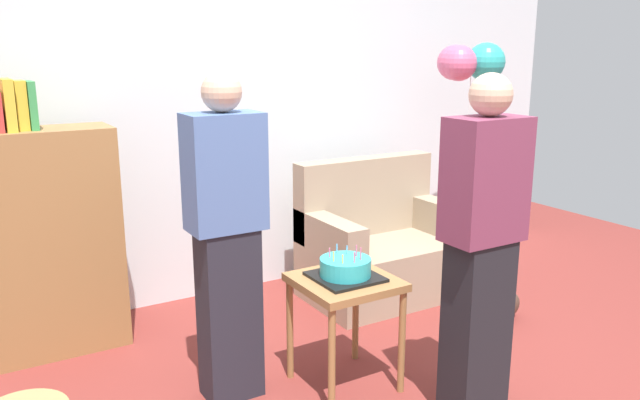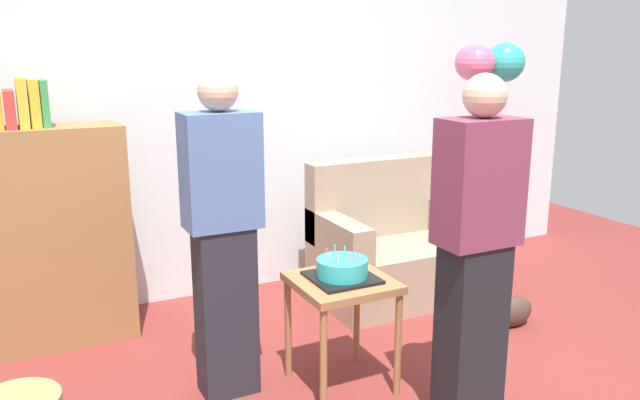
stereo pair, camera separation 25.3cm
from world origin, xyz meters
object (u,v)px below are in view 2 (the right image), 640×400
(birthday_cake, at_px, (342,270))
(person_holding_cake, at_px, (475,254))
(person_blowing_candles, at_px, (223,236))
(bookshelf, at_px, (56,231))
(balloon_bunch, at_px, (487,63))
(couch, at_px, (393,249))
(handbag, at_px, (513,311))
(side_table, at_px, (342,296))

(birthday_cake, height_order, person_holding_cake, person_holding_cake)
(birthday_cake, relative_size, person_blowing_candles, 0.20)
(bookshelf, height_order, balloon_bunch, balloon_bunch)
(couch, xyz_separation_m, handbag, (0.40, -0.79, -0.24))
(couch, distance_m, handbag, 0.92)
(balloon_bunch, bearing_deg, bookshelf, 174.92)
(person_holding_cake, xyz_separation_m, handbag, (0.94, 0.70, -0.73))
(side_table, bearing_deg, bookshelf, 135.59)
(couch, relative_size, side_table, 1.86)
(handbag, bearing_deg, bookshelf, 157.43)
(balloon_bunch, bearing_deg, couch, -178.95)
(birthday_cake, bearing_deg, balloon_bunch, 29.66)
(handbag, bearing_deg, balloon_bunch, 66.02)
(handbag, bearing_deg, side_table, -173.48)
(side_table, xyz_separation_m, person_blowing_candles, (-0.55, 0.22, 0.33))
(couch, bearing_deg, bookshelf, 172.78)
(side_table, xyz_separation_m, birthday_cake, (0.00, -0.00, 0.14))
(handbag, bearing_deg, couch, 116.99)
(side_table, distance_m, balloon_bunch, 2.24)
(handbag, relative_size, balloon_bunch, 0.16)
(bookshelf, relative_size, handbag, 5.69)
(balloon_bunch, bearing_deg, person_holding_cake, -130.86)
(person_blowing_candles, xyz_separation_m, balloon_bunch, (2.23, 0.74, 0.79))
(birthday_cake, height_order, handbag, birthday_cake)
(person_blowing_candles, height_order, balloon_bunch, balloon_bunch)
(couch, relative_size, birthday_cake, 3.44)
(bookshelf, bearing_deg, birthday_cake, -44.41)
(couch, distance_m, birthday_cake, 1.35)
(handbag, bearing_deg, birthday_cake, -173.48)
(person_holding_cake, bearing_deg, handbag, -144.29)
(birthday_cake, distance_m, balloon_bunch, 2.17)
(birthday_cake, xyz_separation_m, person_holding_cake, (0.38, -0.54, 0.19))
(bookshelf, distance_m, person_blowing_candles, 1.23)
(side_table, relative_size, person_blowing_candles, 0.36)
(person_blowing_candles, relative_size, person_holding_cake, 1.00)
(couch, height_order, side_table, couch)
(handbag, distance_m, balloon_bunch, 1.76)
(side_table, distance_m, handbag, 1.39)
(couch, xyz_separation_m, person_holding_cake, (-0.54, -1.49, 0.49))
(bookshelf, bearing_deg, balloon_bunch, -5.08)
(couch, relative_size, person_holding_cake, 0.67)
(side_table, xyz_separation_m, person_holding_cake, (0.38, -0.54, 0.33))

